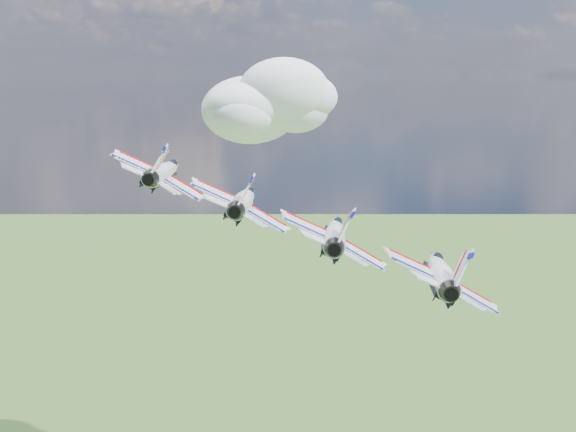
{
  "coord_description": "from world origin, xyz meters",
  "views": [
    {
      "loc": [
        -24.33,
        -74.14,
        170.85
      ],
      "look_at": [
        -14.92,
        7.37,
        156.44
      ],
      "focal_mm": 50.0,
      "sensor_mm": 36.0,
      "label": 1
    }
  ],
  "objects_px": {
    "jet_2": "(335,233)",
    "jet_3": "(440,272)",
    "jet_1": "(244,200)",
    "jet_0": "(165,171)"
  },
  "relations": [
    {
      "from": "jet_2",
      "to": "jet_3",
      "type": "xyz_separation_m",
      "value": [
        8.67,
        -7.29,
        -2.41
      ]
    },
    {
      "from": "jet_3",
      "to": "jet_0",
      "type": "bearing_deg",
      "value": 150.32
    },
    {
      "from": "jet_3",
      "to": "jet_1",
      "type": "bearing_deg",
      "value": 150.32
    },
    {
      "from": "jet_0",
      "to": "jet_2",
      "type": "distance_m",
      "value": 23.16
    },
    {
      "from": "jet_0",
      "to": "jet_1",
      "type": "xyz_separation_m",
      "value": [
        8.67,
        -7.29,
        -2.41
      ]
    },
    {
      "from": "jet_0",
      "to": "jet_2",
      "type": "bearing_deg",
      "value": -29.68
    },
    {
      "from": "jet_2",
      "to": "jet_3",
      "type": "height_order",
      "value": "jet_2"
    },
    {
      "from": "jet_2",
      "to": "jet_3",
      "type": "bearing_deg",
      "value": -29.68
    },
    {
      "from": "jet_1",
      "to": "jet_3",
      "type": "xyz_separation_m",
      "value": [
        17.34,
        -14.57,
        -4.82
      ]
    },
    {
      "from": "jet_1",
      "to": "jet_2",
      "type": "height_order",
      "value": "jet_1"
    }
  ]
}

